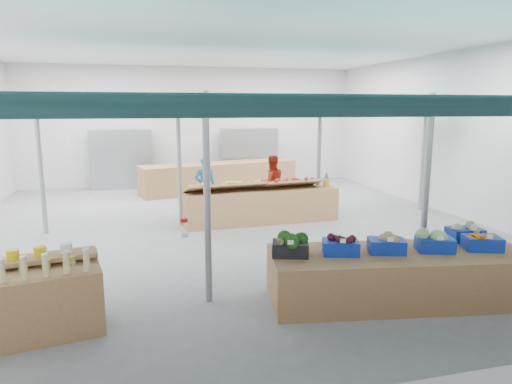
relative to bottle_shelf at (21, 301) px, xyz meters
The scene contains 24 objects.
floor 5.61m from the bottle_shelf, 52.94° to the left, with size 13.00×13.00×0.00m, color slate.
hall 7.14m from the bottle_shelf, 60.27° to the left, with size 13.00×13.00×13.00m.
pole_grid 5.12m from the bottle_shelf, 33.35° to the left, with size 10.00×4.60×3.00m.
awnings 5.45m from the bottle_shelf, 33.35° to the left, with size 9.50×7.08×0.30m.
back_shelving_left 10.51m from the bottle_shelf, 85.25° to the left, with size 2.00×0.50×2.00m, color #B23F33.
back_shelving_right 11.77m from the bottle_shelf, 62.83° to the left, with size 2.00×0.50×2.00m, color #B23F33.
bottle_shelf is the anchor object (origin of this frame).
veg_counter 5.06m from the bottle_shelf, ahead, with size 3.72×1.24×0.72m, color brown.
fruit_counter 6.42m from the bottle_shelf, 48.06° to the left, with size 3.78×0.90×0.81m, color brown.
far_counter 10.02m from the bottle_shelf, 66.20° to the left, with size 5.29×1.06×0.95m, color brown.
crate_stack 6.18m from the bottle_shelf, ahead, with size 0.49×0.34×0.59m, color #0E2C9D.
vendor_left 6.65m from the bottle_shelf, 62.25° to the left, with size 0.55×0.36×1.51m, color #18639C.
vendor_right 7.65m from the bottle_shelf, 50.22° to the left, with size 0.74×0.57×1.51m, color maroon.
crate_broccoli 3.50m from the bottle_shelf, ahead, with size 0.58×0.49×0.35m.
crate_beets 4.20m from the bottle_shelf, ahead, with size 0.58×0.49×0.29m.
crate_celeriac 4.87m from the bottle_shelf, ahead, with size 0.58×0.49×0.31m.
crate_cabbage 5.58m from the bottle_shelf, ahead, with size 0.58×0.49×0.35m.
crate_carrots 6.30m from the bottle_shelf, ahead, with size 0.58×0.49×0.29m.
sparrow 3.33m from the bottle_shelf, ahead, with size 0.12×0.09×0.11m.
pole_ribbon 2.38m from the bottle_shelf, 24.82° to the left, with size 0.12×0.12×0.28m.
apple_heap_yellow 5.77m from the bottle_shelf, 53.78° to the left, with size 1.96×0.90×0.27m.
apple_heap_red 6.94m from the bottle_shelf, 43.04° to the left, with size 1.57×0.85×0.27m.
pineapple 7.69m from the bottle_shelf, 38.50° to the left, with size 0.14×0.14×0.39m.
crate_extra 6.36m from the bottle_shelf, ahead, with size 0.54×0.43×0.32m.
Camera 1 is at (-1.88, -10.23, 2.78)m, focal length 32.00 mm.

